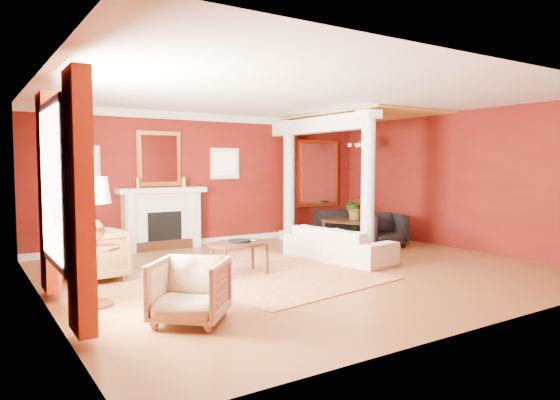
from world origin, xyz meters
TOP-DOWN VIEW (x-y plane):
  - ground at (0.00, 0.00)m, footprint 8.00×8.00m
  - room_shell at (0.00, 0.00)m, footprint 8.04×7.04m
  - fireplace at (-1.30, 3.32)m, footprint 1.85×0.42m
  - overmantel_mirror at (-1.30, 3.45)m, footprint 0.95×0.07m
  - flank_window_left at (-2.85, 3.46)m, footprint 0.70×0.07m
  - flank_window_right at (0.25, 3.46)m, footprint 0.70×0.07m
  - left_window at (-3.89, -0.60)m, footprint 0.21×2.55m
  - column_front at (1.70, 0.30)m, footprint 0.36×0.36m
  - column_back at (1.70, 3.00)m, footprint 0.36×0.36m
  - header_beam at (1.70, 1.90)m, footprint 0.30×3.20m
  - amber_ceiling at (2.85, 1.75)m, footprint 2.30×3.40m
  - dining_mirror at (2.90, 3.45)m, footprint 1.30×0.07m
  - chandelier at (2.90, 1.80)m, footprint 0.60×0.62m
  - crown_trim at (0.00, 3.46)m, footprint 8.00×0.08m
  - base_trim at (0.00, 3.46)m, footprint 8.00×0.08m
  - rug at (-0.72, 0.19)m, footprint 3.28×4.03m
  - sofa at (0.99, 0.31)m, footprint 0.95×2.20m
  - armchair_leopard at (-3.18, 1.09)m, footprint 0.88×0.93m
  - armchair_stripe at (-2.74, -1.61)m, footprint 1.06×1.05m
  - coffee_table at (-1.12, 0.23)m, footprint 1.06×1.06m
  - coffee_book at (-1.06, 0.23)m, footprint 0.18×0.05m
  - side_table at (-3.50, -0.34)m, footprint 0.65×0.65m
  - dining_table at (2.83, 1.92)m, footprint 1.00×1.48m
  - dining_chair_near at (2.84, 1.00)m, footprint 0.96×0.93m
  - dining_chair_far at (2.90, 2.87)m, footprint 0.90×0.87m
  - green_urn at (3.50, 2.80)m, footprint 0.34×0.34m
  - potted_plant at (2.89, 2.00)m, footprint 0.59×0.63m

SIDE VIEW (x-z plane):
  - ground at x=0.00m, z-range 0.00..0.00m
  - rug at x=-0.72m, z-range 0.00..0.01m
  - base_trim at x=0.00m, z-range 0.00..0.12m
  - green_urn at x=3.50m, z-range -0.09..0.72m
  - dining_chair_far at x=2.90m, z-range 0.00..0.74m
  - dining_table at x=2.83m, z-range 0.00..0.78m
  - armchair_stripe at x=-2.74m, z-range 0.00..0.79m
  - dining_chair_near at x=2.84m, z-range 0.00..0.80m
  - sofa at x=0.99m, z-range 0.00..0.83m
  - armchair_leopard at x=-3.18m, z-range 0.00..0.86m
  - coffee_table at x=-1.12m, z-range 0.22..0.76m
  - fireplace at x=-1.30m, z-range 0.00..1.29m
  - coffee_book at x=-1.06m, z-range 0.53..0.78m
  - potted_plant at x=2.89m, z-range 0.78..1.21m
  - side_table at x=-3.50m, z-range 0.29..1.91m
  - left_window at x=-3.89m, z-range 0.12..2.72m
  - column_front at x=1.70m, z-range 0.03..2.83m
  - column_back at x=1.70m, z-range 0.03..2.83m
  - dining_mirror at x=2.90m, z-range 0.70..2.40m
  - flank_window_left at x=-2.85m, z-range 1.45..2.15m
  - flank_window_right at x=0.25m, z-range 1.45..2.15m
  - overmantel_mirror at x=-1.30m, z-range 1.33..2.47m
  - room_shell at x=0.00m, z-range 0.56..3.48m
  - chandelier at x=2.90m, z-range 1.87..2.62m
  - header_beam at x=1.70m, z-range 2.46..2.78m
  - crown_trim at x=0.00m, z-range 2.74..2.90m
  - amber_ceiling at x=2.85m, z-range 2.85..2.89m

